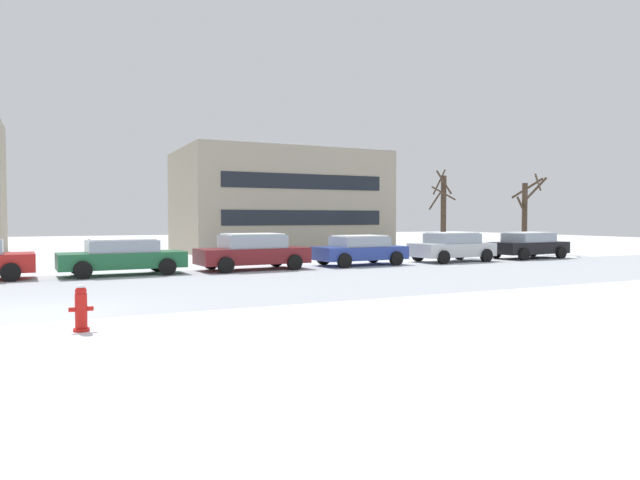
% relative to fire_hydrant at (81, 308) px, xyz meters
% --- Properties ---
extents(ground_plane, '(120.00, 120.00, 0.00)m').
position_rel_fire_hydrant_xyz_m(ground_plane, '(-1.00, 2.38, -0.45)').
color(ground_plane, white).
extents(road_surface, '(80.00, 8.88, 0.00)m').
position_rel_fire_hydrant_xyz_m(road_surface, '(-1.00, 5.82, -0.45)').
color(road_surface, '#B7BCC4').
rests_on(road_surface, ground).
extents(fire_hydrant, '(0.44, 0.30, 0.90)m').
position_rel_fire_hydrant_xyz_m(fire_hydrant, '(0.00, 0.00, 0.00)').
color(fire_hydrant, red).
rests_on(fire_hydrant, ground).
extents(parked_car_green, '(4.62, 2.15, 1.37)m').
position_rel_fire_hydrant_xyz_m(parked_car_green, '(1.94, 10.86, 0.26)').
color(parked_car_green, '#1E6038').
rests_on(parked_car_green, ground).
extents(parked_car_maroon, '(4.65, 2.29, 1.51)m').
position_rel_fire_hydrant_xyz_m(parked_car_maroon, '(7.09, 10.85, 0.32)').
color(parked_car_maroon, maroon).
rests_on(parked_car_maroon, ground).
extents(parked_car_blue, '(4.29, 2.27, 1.37)m').
position_rel_fire_hydrant_xyz_m(parked_car_blue, '(12.24, 10.93, 0.26)').
color(parked_car_blue, '#283D93').
rests_on(parked_car_blue, ground).
extents(parked_car_silver, '(4.23, 2.29, 1.45)m').
position_rel_fire_hydrant_xyz_m(parked_car_silver, '(17.38, 10.80, 0.29)').
color(parked_car_silver, silver).
rests_on(parked_car_silver, ground).
extents(parked_car_black, '(4.36, 2.27, 1.40)m').
position_rel_fire_hydrant_xyz_m(parked_car_black, '(22.53, 10.89, 0.27)').
color(parked_car_black, black).
rests_on(parked_car_black, ground).
extents(tree_far_right, '(1.71, 2.41, 4.74)m').
position_rel_fire_hydrant_xyz_m(tree_far_right, '(25.36, 13.89, 2.04)').
color(tree_far_right, '#423326').
rests_on(tree_far_right, ground).
extents(tree_far_left, '(1.43, 1.65, 4.92)m').
position_rel_fire_hydrant_xyz_m(tree_far_left, '(19.41, 14.16, 1.98)').
color(tree_far_left, '#423326').
rests_on(tree_far_left, ground).
extents(building_far_right, '(12.95, 8.90, 6.61)m').
position_rel_fire_hydrant_xyz_m(building_far_right, '(13.38, 24.04, 2.85)').
color(building_far_right, '#9E937F').
rests_on(building_far_right, ground).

